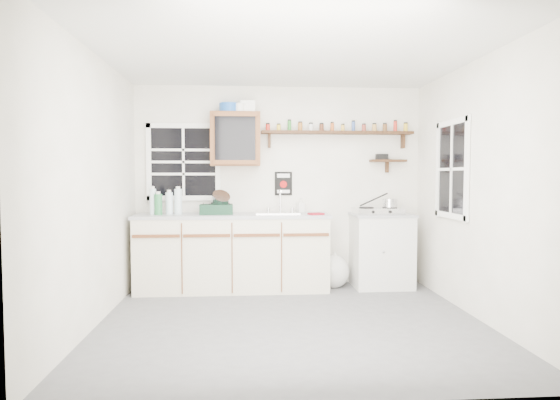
{
  "coord_description": "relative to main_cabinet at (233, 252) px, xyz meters",
  "views": [
    {
      "loc": [
        -0.42,
        -4.33,
        1.38
      ],
      "look_at": [
        -0.07,
        0.55,
        1.13
      ],
      "focal_mm": 30.0,
      "sensor_mm": 36.0,
      "label": 1
    }
  ],
  "objects": [
    {
      "name": "trash_bag",
      "position": [
        1.24,
        0.04,
        -0.26
      ],
      "size": [
        0.41,
        0.37,
        0.47
      ],
      "color": "silver",
      "rests_on": "floor"
    },
    {
      "name": "water_bottles",
      "position": [
        -0.79,
        -0.01,
        0.6
      ],
      "size": [
        0.37,
        0.17,
        0.34
      ],
      "color": "silver",
      "rests_on": "main_cabinet"
    },
    {
      "name": "main_cabinet",
      "position": [
        0.0,
        0.0,
        0.0
      ],
      "size": [
        2.31,
        0.63,
        0.92
      ],
      "color": "beige",
      "rests_on": "floor"
    },
    {
      "name": "window_back",
      "position": [
        -0.62,
        0.29,
        1.09
      ],
      "size": [
        0.93,
        0.03,
        0.98
      ],
      "color": "black",
      "rests_on": "wall_back"
    },
    {
      "name": "window_right",
      "position": [
        2.37,
        -0.75,
        0.99
      ],
      "size": [
        0.03,
        0.78,
        1.08
      ],
      "color": "black",
      "rests_on": "wall_back"
    },
    {
      "name": "room",
      "position": [
        0.58,
        -1.3,
        0.79
      ],
      "size": [
        3.64,
        3.24,
        2.54
      ],
      "color": "#525255",
      "rests_on": "ground"
    },
    {
      "name": "right_cabinet",
      "position": [
        1.83,
        0.03,
        -0.01
      ],
      "size": [
        0.73,
        0.57,
        0.91
      ],
      "color": "silver",
      "rests_on": "floor"
    },
    {
      "name": "secondary_shelf",
      "position": [
        1.94,
        0.22,
        1.12
      ],
      "size": [
        0.45,
        0.16,
        0.24
      ],
      "color": "black",
      "rests_on": "wall_back"
    },
    {
      "name": "warning_sign",
      "position": [
        0.63,
        0.29,
        0.82
      ],
      "size": [
        0.22,
        0.02,
        0.3
      ],
      "color": "black",
      "rests_on": "wall_back"
    },
    {
      "name": "rag",
      "position": [
        0.98,
        -0.19,
        0.47
      ],
      "size": [
        0.19,
        0.18,
        0.02
      ],
      "primitive_type": "cube",
      "rotation": [
        0.0,
        0.0,
        0.33
      ],
      "color": "maroon",
      "rests_on": "main_cabinet"
    },
    {
      "name": "dish_rack",
      "position": [
        -0.18,
        -0.0,
        0.55
      ],
      "size": [
        0.4,
        0.31,
        0.29
      ],
      "rotation": [
        0.0,
        0.0,
        0.04
      ],
      "color": "black",
      "rests_on": "main_cabinet"
    },
    {
      "name": "upper_cabinet",
      "position": [
        0.03,
        0.14,
        1.36
      ],
      "size": [
        0.6,
        0.32,
        0.65
      ],
      "color": "#5E2F17",
      "rests_on": "wall_back"
    },
    {
      "name": "saucepan",
      "position": [
        1.92,
        0.01,
        0.58
      ],
      "size": [
        0.44,
        0.21,
        0.19
      ],
      "rotation": [
        0.0,
        0.0,
        -0.12
      ],
      "color": "silver",
      "rests_on": "hotplate"
    },
    {
      "name": "sink",
      "position": [
        0.54,
        0.01,
        0.47
      ],
      "size": [
        0.52,
        0.44,
        0.29
      ],
      "color": "silver",
      "rests_on": "main_cabinet"
    },
    {
      "name": "upper_cabinet_clutter",
      "position": [
        0.05,
        0.14,
        1.75
      ],
      "size": [
        0.44,
        0.24,
        0.14
      ],
      "color": "#194EA4",
      "rests_on": "upper_cabinet"
    },
    {
      "name": "hotplate",
      "position": [
        1.78,
        0.01,
        0.49
      ],
      "size": [
        0.6,
        0.34,
        0.08
      ],
      "rotation": [
        0.0,
        0.0,
        0.04
      ],
      "color": "silver",
      "rests_on": "right_cabinet"
    },
    {
      "name": "spice_shelf",
      "position": [
        1.31,
        0.21,
        1.47
      ],
      "size": [
        1.91,
        0.18,
        0.35
      ],
      "color": "black",
      "rests_on": "wall_back"
    },
    {
      "name": "soap_bottle",
      "position": [
        0.84,
        0.2,
        0.55
      ],
      "size": [
        0.1,
        0.1,
        0.18
      ],
      "primitive_type": "imported",
      "rotation": [
        0.0,
        0.0,
        0.34
      ],
      "color": "beige",
      "rests_on": "main_cabinet"
    }
  ]
}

